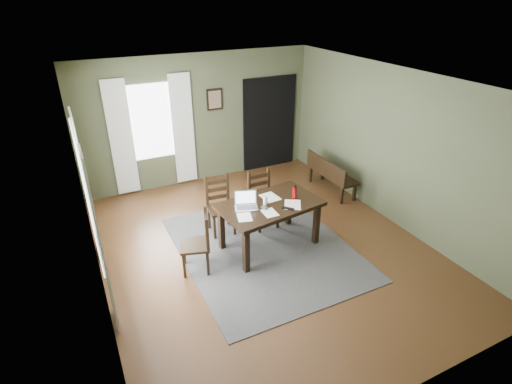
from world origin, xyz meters
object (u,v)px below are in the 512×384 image
dining_table (270,209)px  water_bottle (294,192)px  laptop (246,203)px  chair_end (198,243)px  bench (330,172)px  chair_back_left (220,206)px  chair_back_right (263,200)px

dining_table → water_bottle: size_ratio=6.96×
laptop → water_bottle: (0.81, -0.10, 0.05)m
chair_end → bench: size_ratio=0.75×
chair_end → chair_back_left: (0.70, 0.89, 0.01)m
chair_back_left → chair_back_right: chair_back_right is taller
dining_table → chair_back_right: size_ratio=1.67×
laptop → water_bottle: bearing=11.7°
chair_back_left → laptop: size_ratio=2.35×
dining_table → chair_back_left: (-0.54, 0.79, -0.21)m
dining_table → laptop: bearing=161.3°
chair_end → water_bottle: 1.72m
chair_back_left → water_bottle: water_bottle is taller
dining_table → chair_end: size_ratio=1.74×
chair_back_left → dining_table: bearing=-50.5°
chair_back_left → laptop: (0.16, -0.72, 0.37)m
chair_back_left → laptop: bearing=-72.2°
laptop → water_bottle: size_ratio=1.74×
dining_table → chair_back_right: 0.71m
chair_end → laptop: (0.86, 0.17, 0.38)m
dining_table → chair_end: (-1.24, -0.09, -0.22)m
dining_table → laptop: size_ratio=3.99×
chair_back_right → water_bottle: (0.23, -0.68, 0.41)m
laptop → bench: bearing=44.0°
laptop → water_bottle: water_bottle is taller
chair_end → water_bottle: bearing=109.0°
chair_back_left → chair_back_right: 0.76m
dining_table → water_bottle: water_bottle is taller
chair_back_right → water_bottle: 0.83m
chair_back_left → water_bottle: (0.97, -0.82, 0.42)m
chair_end → chair_back_right: chair_back_right is taller
chair_end → chair_back_right: 1.62m
chair_end → laptop: size_ratio=2.29×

